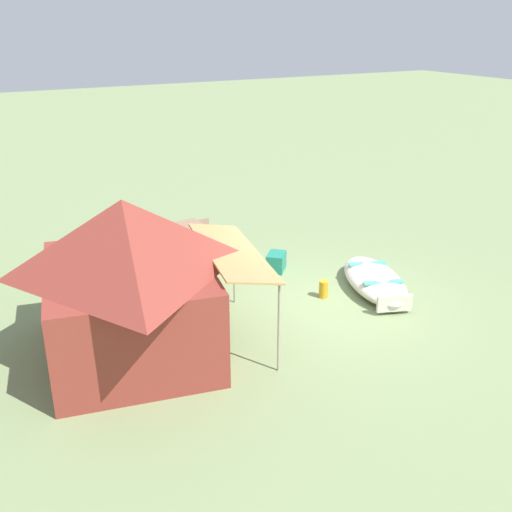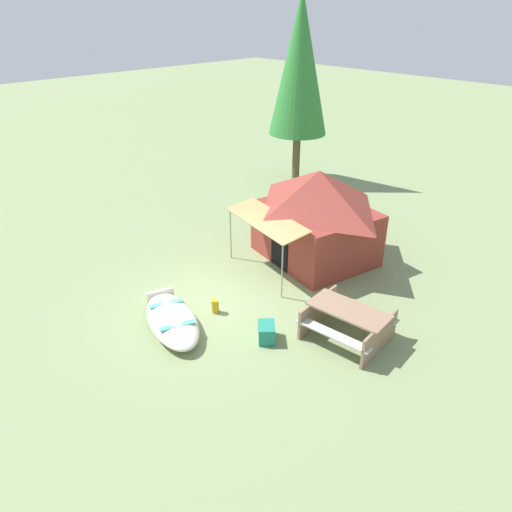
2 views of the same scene
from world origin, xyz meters
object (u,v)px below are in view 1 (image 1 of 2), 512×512
Objects in this scene: picnic_table at (197,243)px; fuel_can at (324,289)px; beached_rowboat at (375,280)px; canvas_cabin_tent at (128,276)px; cooler_box at (276,262)px.

picnic_table is 3.20m from fuel_can.
fuel_can is (0.21, 1.11, -0.04)m from beached_rowboat.
picnic_table is (3.02, -2.46, -0.89)m from canvas_cabin_tent.
picnic_table is 5.50× the size of fuel_can.
canvas_cabin_tent is at bearing 140.80° from picnic_table.
beached_rowboat is 4.00m from picnic_table.
canvas_cabin_tent is 2.10× the size of picnic_table.
canvas_cabin_tent reaches higher than picnic_table.
picnic_table is at bearing -39.20° from canvas_cabin_tent.
cooler_box is at bearing 34.25° from beached_rowboat.
picnic_table reaches higher than cooler_box.
beached_rowboat is 2.22m from cooler_box.
fuel_can is at bearing -152.16° from picnic_table.
fuel_can is (-2.81, -1.49, -0.31)m from picnic_table.
canvas_cabin_tent reaches higher than fuel_can.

